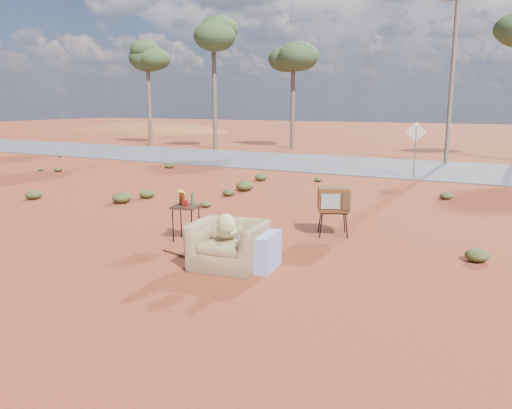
% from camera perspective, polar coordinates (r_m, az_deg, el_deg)
% --- Properties ---
extents(ground, '(140.00, 140.00, 0.00)m').
position_cam_1_polar(ground, '(9.79, -4.27, -5.63)').
color(ground, '#95391D').
rests_on(ground, ground).
extents(highway, '(140.00, 7.00, 0.04)m').
position_cam_1_polar(highway, '(23.64, 15.27, 4.14)').
color(highway, '#565659').
rests_on(highway, ground).
extents(dirt_mound, '(26.00, 18.00, 2.00)m').
position_cam_1_polar(dirt_mound, '(54.68, -12.38, 8.21)').
color(dirt_mound, '#A15227').
rests_on(dirt_mound, ground).
extents(armchair, '(1.54, 1.11, 1.09)m').
position_cam_1_polar(armchair, '(8.87, -2.51, -3.99)').
color(armchair, olive).
rests_on(armchair, ground).
extents(tv_unit, '(0.83, 0.75, 1.08)m').
position_cam_1_polar(tv_unit, '(11.05, 8.86, 0.52)').
color(tv_unit, black).
rests_on(tv_unit, ground).
extents(side_table, '(0.63, 0.63, 1.06)m').
position_cam_1_polar(side_table, '(10.66, -8.15, 0.04)').
color(side_table, '#341E13').
rests_on(side_table, ground).
extents(rusty_bar, '(1.35, 0.40, 0.04)m').
position_cam_1_polar(rusty_bar, '(9.58, -7.97, -5.98)').
color(rusty_bar, '#451C12').
rests_on(rusty_bar, ground).
extents(road_sign, '(0.78, 0.06, 2.19)m').
position_cam_1_polar(road_sign, '(20.28, 17.80, 7.06)').
color(road_sign, brown).
rests_on(road_sign, ground).
extents(eucalyptus_far_left, '(3.20, 3.20, 7.10)m').
position_cam_1_polar(eucalyptus_far_left, '(36.29, -12.31, 16.07)').
color(eucalyptus_far_left, brown).
rests_on(eucalyptus_far_left, ground).
extents(eucalyptus_left, '(3.20, 3.20, 8.10)m').
position_cam_1_polar(eucalyptus_left, '(32.09, -4.87, 18.68)').
color(eucalyptus_left, brown).
rests_on(eucalyptus_left, ground).
extents(eucalyptus_near_left, '(3.20, 3.20, 6.60)m').
position_cam_1_polar(eucalyptus_near_left, '(32.73, 4.29, 15.96)').
color(eucalyptus_near_left, brown).
rests_on(eucalyptus_near_left, ground).
extents(utility_pole_center, '(1.40, 0.20, 8.00)m').
position_cam_1_polar(utility_pole_center, '(25.64, 21.51, 13.55)').
color(utility_pole_center, brown).
rests_on(utility_pole_center, ground).
extents(scrub_patch, '(17.49, 8.07, 0.33)m').
position_cam_1_polar(scrub_patch, '(13.91, 2.40, 0.13)').
color(scrub_patch, '#404A20').
rests_on(scrub_patch, ground).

